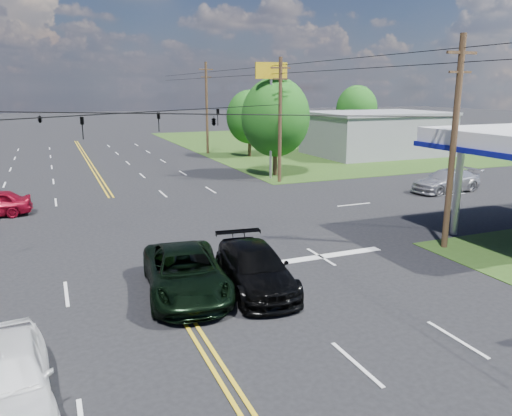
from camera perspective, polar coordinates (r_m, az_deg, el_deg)
name	(u,v)px	position (r m, az deg, el deg)	size (l,w,h in m)	color
ground	(130,228)	(27.31, -14.19, -2.23)	(280.00, 280.00, 0.00)	black
grass_ne	(353,142)	(70.13, 11.03, 7.39)	(46.00, 48.00, 0.03)	#274516
stop_bar	(280,263)	(21.30, 2.71, -6.31)	(10.00, 0.50, 0.02)	silver
retail_ne	(376,135)	(57.27, 13.57, 8.15)	(14.00, 10.00, 4.40)	gray
pole_se	(454,142)	(23.95, 21.66, 7.05)	(1.60, 0.28, 9.50)	#3B2D19
pole_ne	(280,119)	(38.89, 2.76, 10.13)	(1.60, 0.28, 9.50)	#3B2D19
pole_right_far	(207,107)	(56.62, -5.65, 11.41)	(1.60, 0.28, 10.00)	#3B2D19
span_wire_signals	(123,113)	(26.36, -14.95, 10.42)	(26.00, 18.00, 1.13)	black
power_lines	(126,57)	(24.39, -14.65, 16.35)	(26.04, 100.00, 0.64)	black
tree_right_a	(275,117)	(42.03, 2.24, 10.32)	(5.70, 5.70, 8.18)	#3B2D19
tree_right_b	(249,117)	(54.06, -0.75, 10.36)	(4.94, 4.94, 7.09)	#3B2D19
tree_far_r	(357,109)	(67.59, 11.43, 11.02)	(5.32, 5.32, 7.63)	#3B2D19
pickup_dkgreen	(185,272)	(18.15, -8.08, -7.30)	(2.70, 5.86, 1.63)	black
suv_black	(255,268)	(18.47, -0.11, -6.86)	(2.22, 5.46, 1.58)	black
pickup_white	(6,378)	(13.21, -26.70, -17.01)	(1.96, 4.88, 1.66)	white
sedan_far	(446,181)	(38.09, 20.91, 2.93)	(2.23, 5.48, 1.59)	#B8B7BC
polesign_ne	(271,87)	(40.37, 1.74, 13.64)	(2.52, 0.68, 9.18)	#A5A5AA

